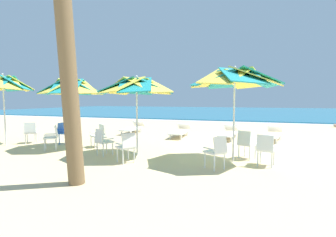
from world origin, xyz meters
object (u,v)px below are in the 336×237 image
Objects in this scene: plastic_chair_1 at (266,148)px; plastic_chair_2 at (246,143)px; plastic_chair_5 at (64,132)px; sun_lounger_3 at (133,128)px; beach_umbrella_0 at (235,78)px; sun_lounger_1 at (228,133)px; beach_umbrella_1 at (137,87)px; beach_umbrella_3 at (3,84)px; plastic_chair_4 at (127,146)px; sun_lounger_0 at (272,134)px; plastic_chair_7 at (99,134)px; plastic_chair_6 at (53,136)px; palm_tree_1 at (65,7)px; plastic_chair_0 at (217,150)px; plastic_chair_8 at (31,131)px; plastic_chair_3 at (103,140)px; beach_umbrella_2 at (72,87)px; sun_lounger_2 at (180,131)px.

plastic_chair_2 is at bearing 127.50° from plastic_chair_1.
plastic_chair_5 is 3.99m from sun_lounger_3.
sun_lounger_1 is (-0.54, 4.22, -2.11)m from beach_umbrella_0.
beach_umbrella_3 is at bearing -178.86° from beach_umbrella_1.
plastic_chair_4 is at bearing -64.19° from sun_lounger_3.
sun_lounger_0 is at bearing -1.23° from sun_lounger_3.
plastic_chair_7 is at bearing 140.75° from plastic_chair_4.
sun_lounger_1 is at bearing 29.26° from beach_umbrella_3.
plastic_chair_1 and plastic_chair_4 have the same top height.
beach_umbrella_1 is 1.15× the size of sun_lounger_0.
plastic_chair_6 is at bearing -176.66° from beach_umbrella_1.
plastic_chair_2 reaches higher than sun_lounger_0.
beach_umbrella_3 is at bearing -150.74° from sun_lounger_1.
palm_tree_1 reaches higher than plastic_chair_5.
beach_umbrella_3 is (-8.31, 0.64, 1.90)m from plastic_chair_0.
plastic_chair_7 is at bearing 117.23° from palm_tree_1.
plastic_chair_1 is 9.00m from plastic_chair_8.
plastic_chair_2 is 5.86m from palm_tree_1.
beach_umbrella_1 is 2.95× the size of plastic_chair_3.
beach_umbrella_1 is 5.45m from plastic_chair_8.
sun_lounger_1 is (-1.88, -0.16, 0.00)m from sun_lounger_0.
plastic_chair_1 is at bearing -3.32° from beach_umbrella_2.
plastic_chair_3 is (-4.33, -1.05, 0.00)m from plastic_chair_2.
plastic_chair_2 is 1.00× the size of plastic_chair_5.
plastic_chair_8 reaches higher than sun_lounger_2.
plastic_chair_3 is at bearing -125.58° from sun_lounger_1.
beach_umbrella_1 is 5.68m from beach_umbrella_3.
beach_umbrella_2 is 5.33m from sun_lounger_2.
plastic_chair_6 is 0.40× the size of sun_lounger_3.
plastic_chair_3 is 0.33× the size of beach_umbrella_2.
sun_lounger_0 is at bearing 24.50° from plastic_chair_5.
sun_lounger_1 and sun_lounger_3 have the same top height.
sun_lounger_1 is at bearing 3.33° from sun_lounger_2.
beach_umbrella_2 is (-1.81, 0.76, 1.75)m from plastic_chair_3.
beach_umbrella_0 is 3.17× the size of plastic_chair_4.
sun_lounger_2 is (-2.80, 4.09, -2.11)m from beach_umbrella_0.
plastic_chair_6 is at bearing 138.70° from palm_tree_1.
plastic_chair_0 is at bearing -148.71° from plastic_chair_1.
palm_tree_1 is (-0.03, -3.02, 1.38)m from beach_umbrella_1.
plastic_chair_8 is at bearing -175.53° from plastic_chair_7.
plastic_chair_2 is 5.33m from plastic_chair_7.
beach_umbrella_2 reaches higher than plastic_chair_7.
plastic_chair_4 is at bearing -15.93° from plastic_chair_8.
plastic_chair_2 is 6.40m from beach_umbrella_2.
plastic_chair_6 reaches higher than sun_lounger_1.
plastic_chair_3 is 0.40× the size of sun_lounger_3.
plastic_chair_1 is 0.39× the size of sun_lounger_0.
sun_lounger_2 is at bearing 87.70° from beach_umbrella_1.
plastic_chair_7 is 5.74m from sun_lounger_1.
sun_lounger_1 is (8.11, 4.55, -2.12)m from beach_umbrella_3.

